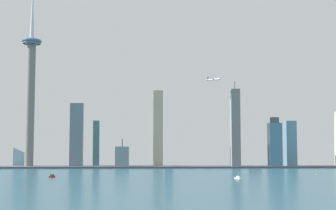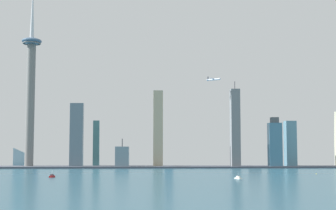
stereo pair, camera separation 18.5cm
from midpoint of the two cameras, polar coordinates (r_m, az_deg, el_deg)
ground_plane at (r=477.81m, az=8.77°, el=-9.33°), size 6000.00×6000.00×0.00m
waterfront_pier at (r=976.52m, az=3.10°, el=-7.04°), size 936.20×72.91×3.40m
observation_tower at (r=1016.09m, az=-15.36°, el=2.59°), size 38.67×38.67×373.71m
skyscraper_0 at (r=983.27m, az=12.06°, el=-4.39°), size 24.71×18.99×96.94m
skyscraper_1 at (r=1040.48m, az=9.71°, el=-5.69°), size 26.37×17.94×45.34m
skyscraper_2 at (r=1013.99m, az=-8.15°, el=-4.27°), size 12.52×15.59×104.48m
skyscraper_4 at (r=1016.78m, az=13.74°, el=-4.35°), size 20.57×22.24×91.11m
skyscraper_5 at (r=1061.23m, az=0.08°, el=-3.98°), size 17.40×17.80×117.48m
skyscraper_6 at (r=1060.53m, az=-16.28°, el=-2.44°), size 26.13×26.14×165.50m
skyscraper_7 at (r=1079.86m, az=-14.94°, el=-4.30°), size 12.07×21.62×97.74m
skyscraper_8 at (r=1061.06m, az=12.45°, el=-2.38°), size 25.19×18.65×172.06m
skyscraper_9 at (r=973.41m, az=7.65°, el=-2.64°), size 17.30×20.76×166.80m
skyscraper_10 at (r=962.67m, az=-5.25°, el=-5.94°), size 25.70×27.20×55.63m
skyscraper_11 at (r=974.80m, az=-10.37°, el=-3.43°), size 25.06×12.76×123.79m
skyscraper_12 at (r=977.98m, az=-1.15°, el=-2.75°), size 18.57×16.87×150.06m
boat_0 at (r=665.37m, az=-13.07°, el=-7.89°), size 5.85×12.62×8.82m
boat_2 at (r=622.12m, az=7.99°, el=-8.21°), size 8.36×12.07×8.53m
channel_buoy_0 at (r=764.53m, az=16.50°, el=-7.48°), size 1.34×1.34×1.57m
airplane at (r=970.92m, az=5.22°, el=2.92°), size 26.41×24.23×8.41m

